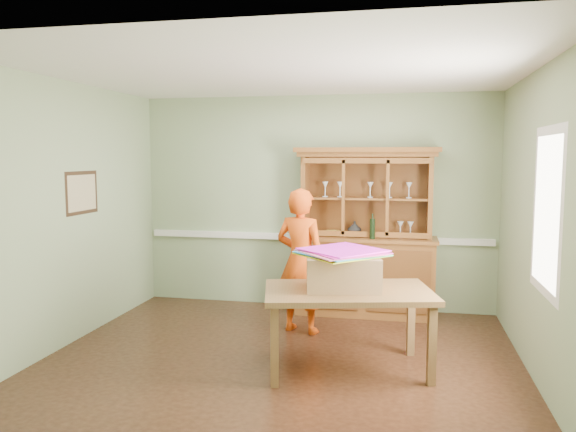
% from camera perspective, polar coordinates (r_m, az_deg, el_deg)
% --- Properties ---
extents(floor, '(4.50, 4.50, 0.00)m').
position_cam_1_polar(floor, '(5.54, -0.69, -14.36)').
color(floor, '#492717').
rests_on(floor, ground).
extents(ceiling, '(4.50, 4.50, 0.00)m').
position_cam_1_polar(ceiling, '(5.25, -0.73, 14.46)').
color(ceiling, white).
rests_on(ceiling, wall_back).
extents(wall_back, '(4.50, 0.00, 4.50)m').
position_cam_1_polar(wall_back, '(7.18, 2.76, 1.40)').
color(wall_back, '#8BA279').
rests_on(wall_back, floor).
extents(wall_left, '(0.00, 4.00, 4.00)m').
position_cam_1_polar(wall_left, '(6.12, -21.75, 0.16)').
color(wall_left, '#8BA279').
rests_on(wall_left, floor).
extents(wall_right, '(0.00, 4.00, 4.00)m').
position_cam_1_polar(wall_right, '(5.22, 24.16, -0.89)').
color(wall_right, '#8BA279').
rests_on(wall_right, floor).
extents(wall_front, '(4.50, 0.00, 4.50)m').
position_cam_1_polar(wall_front, '(3.32, -8.24, -4.13)').
color(wall_front, '#8BA279').
rests_on(wall_front, floor).
extents(chair_rail, '(4.41, 0.05, 0.08)m').
position_cam_1_polar(chair_rail, '(7.21, 2.71, -2.18)').
color(chair_rail, white).
rests_on(chair_rail, wall_back).
extents(framed_map, '(0.03, 0.60, 0.46)m').
position_cam_1_polar(framed_map, '(6.34, -20.17, 2.23)').
color(framed_map, '#322114').
rests_on(framed_map, wall_left).
extents(window_panel, '(0.03, 0.96, 1.36)m').
position_cam_1_polar(window_panel, '(4.91, 24.74, 0.44)').
color(window_panel, white).
rests_on(window_panel, wall_right).
extents(china_hutch, '(1.74, 0.57, 2.04)m').
position_cam_1_polar(china_hutch, '(6.96, 7.83, -4.04)').
color(china_hutch, brown).
rests_on(china_hutch, floor).
extents(dining_table, '(1.65, 1.21, 0.74)m').
position_cam_1_polar(dining_table, '(5.13, 6.13, -8.39)').
color(dining_table, brown).
rests_on(dining_table, floor).
extents(cardboard_box, '(0.73, 0.63, 0.30)m').
position_cam_1_polar(cardboard_box, '(5.12, 5.58, -5.68)').
color(cardboard_box, '#9B7950').
rests_on(cardboard_box, dining_table).
extents(kite_stack, '(0.87, 0.87, 0.05)m').
position_cam_1_polar(kite_stack, '(5.09, 5.41, -3.71)').
color(kite_stack, yellow).
rests_on(kite_stack, cardboard_box).
extents(person, '(0.66, 0.53, 1.59)m').
position_cam_1_polar(person, '(6.17, 1.31, -4.55)').
color(person, '#E84D0E').
rests_on(person, floor).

